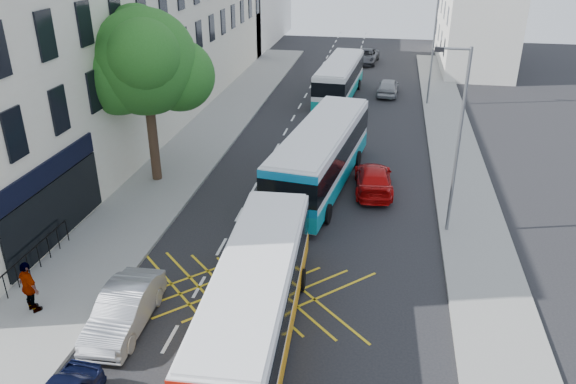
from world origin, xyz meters
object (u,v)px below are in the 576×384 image
at_px(pedestrian_far, 29,287).
at_px(bus_near, 256,298).
at_px(parked_car_silver, 124,309).
at_px(red_hatchback, 373,179).
at_px(street_tree, 144,63).
at_px(distant_car_grey, 366,56).
at_px(lamp_far, 432,43).
at_px(bus_mid, 321,156).
at_px(bus_far, 339,79).
at_px(lamp_near, 457,134).
at_px(distant_car_silver, 388,87).

bearing_deg(pedestrian_far, bus_near, -149.23).
bearing_deg(bus_near, pedestrian_far, 179.17).
xyz_separation_m(parked_car_silver, red_hatchback, (7.79, 12.40, -0.04)).
bearing_deg(street_tree, pedestrian_far, -89.17).
bearing_deg(distant_car_grey, parked_car_silver, -92.63).
relative_size(lamp_far, bus_near, 0.77).
bearing_deg(parked_car_silver, distant_car_grey, 79.98).
distance_m(bus_near, bus_mid, 12.21).
height_order(bus_mid, bus_far, bus_mid).
height_order(distant_car_grey, pedestrian_far, pedestrian_far).
height_order(lamp_near, pedestrian_far, lamp_near).
bearing_deg(pedestrian_far, bus_far, -75.98).
bearing_deg(bus_mid, street_tree, -166.57).
distance_m(lamp_far, red_hatchback, 17.02).
relative_size(street_tree, bus_mid, 0.75).
bearing_deg(lamp_near, lamp_far, 90.00).
bearing_deg(lamp_near, bus_far, 107.88).
bearing_deg(bus_near, parked_car_silver, -178.76).
height_order(street_tree, pedestrian_far, street_tree).
bearing_deg(parked_car_silver, bus_near, 1.67).
distance_m(red_hatchback, distant_car_grey, 30.08).
relative_size(bus_far, distant_car_silver, 2.65).
height_order(street_tree, bus_near, street_tree).
distance_m(bus_mid, red_hatchback, 2.93).
bearing_deg(bus_near, distant_car_grey, 85.57).
xyz_separation_m(lamp_near, distant_car_silver, (-2.90, 22.31, -3.94)).
xyz_separation_m(red_hatchback, distant_car_grey, (-1.99, 30.01, 0.01)).
bearing_deg(street_tree, red_hatchback, 4.05).
bearing_deg(lamp_far, lamp_near, -90.00).
bearing_deg(distant_car_grey, red_hatchback, -81.05).
bearing_deg(bus_near, street_tree, 123.02).
distance_m(bus_far, pedestrian_far, 30.40).
bearing_deg(red_hatchback, bus_mid, -6.81).
bearing_deg(red_hatchback, lamp_near, 126.52).
xyz_separation_m(street_tree, lamp_near, (14.71, -2.97, -1.68)).
height_order(red_hatchback, distant_car_silver, distant_car_silver).
distance_m(street_tree, pedestrian_far, 12.64).
xyz_separation_m(bus_far, parked_car_silver, (-4.39, -29.42, -0.84)).
bearing_deg(red_hatchback, bus_far, -83.38).
bearing_deg(distant_car_silver, bus_far, 25.52).
bearing_deg(parked_car_silver, lamp_far, 66.58).
distance_m(lamp_near, distant_car_grey, 34.43).
bearing_deg(bus_near, lamp_near, 48.90).
xyz_separation_m(street_tree, red_hatchback, (11.40, 0.81, -5.63)).
bearing_deg(pedestrian_far, parked_car_silver, -151.94).
relative_size(lamp_near, red_hatchback, 1.76).
bearing_deg(street_tree, parked_car_silver, -72.70).
xyz_separation_m(distant_car_grey, pedestrian_far, (-9.24, -42.36, 0.45)).
relative_size(distant_car_silver, pedestrian_far, 2.04).
xyz_separation_m(lamp_near, bus_mid, (-6.04, 3.88, -2.91)).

